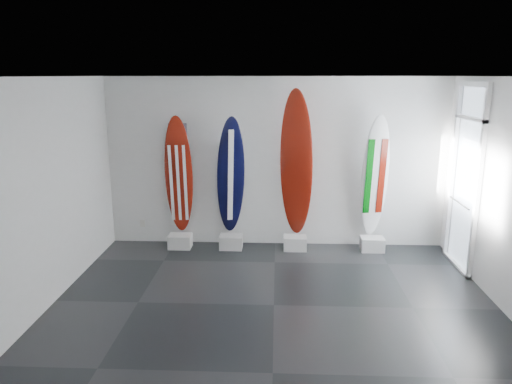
{
  "coord_description": "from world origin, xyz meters",
  "views": [
    {
      "loc": [
        0.02,
        -6.03,
        3.02
      ],
      "look_at": [
        -0.3,
        1.4,
        1.23
      ],
      "focal_mm": 34.24,
      "sensor_mm": 36.0,
      "label": 1
    }
  ],
  "objects_px": {
    "surfboard_navy": "(231,176)",
    "surfboard_italy": "(375,176)",
    "surfboard_usa": "(179,176)",
    "surfboard_swiss": "(296,164)"
  },
  "relations": [
    {
      "from": "surfboard_swiss",
      "to": "surfboard_italy",
      "type": "xyz_separation_m",
      "value": [
        1.36,
        0.0,
        -0.21
      ]
    },
    {
      "from": "surfboard_swiss",
      "to": "surfboard_usa",
      "type": "bearing_deg",
      "value": -162.41
    },
    {
      "from": "surfboard_italy",
      "to": "surfboard_usa",
      "type": "bearing_deg",
      "value": 169.37
    },
    {
      "from": "surfboard_navy",
      "to": "surfboard_swiss",
      "type": "xyz_separation_m",
      "value": [
        1.14,
        0.0,
        0.23
      ]
    },
    {
      "from": "surfboard_italy",
      "to": "surfboard_swiss",
      "type": "bearing_deg",
      "value": 169.37
    },
    {
      "from": "surfboard_usa",
      "to": "surfboard_italy",
      "type": "relative_size",
      "value": 0.99
    },
    {
      "from": "surfboard_usa",
      "to": "surfboard_italy",
      "type": "bearing_deg",
      "value": -4.54
    },
    {
      "from": "surfboard_navy",
      "to": "surfboard_italy",
      "type": "height_order",
      "value": "surfboard_italy"
    },
    {
      "from": "surfboard_usa",
      "to": "surfboard_swiss",
      "type": "height_order",
      "value": "surfboard_swiss"
    },
    {
      "from": "surfboard_navy",
      "to": "surfboard_italy",
      "type": "bearing_deg",
      "value": -13.86
    }
  ]
}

